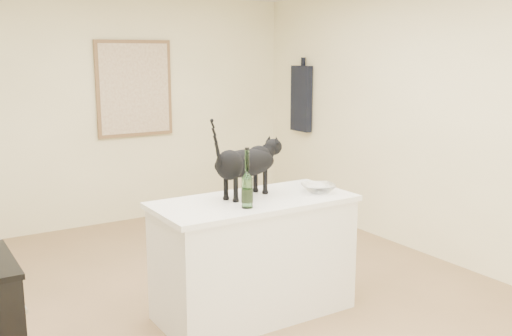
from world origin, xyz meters
name	(u,v)px	position (x,y,z in m)	size (l,w,h in m)	color
floor	(230,306)	(0.00, 0.00, 0.00)	(5.50, 5.50, 0.00)	#997651
wall_back	(109,112)	(0.00, 2.75, 1.30)	(4.50, 4.50, 0.00)	#FFF7C5
wall_right	(435,124)	(2.25, 0.00, 1.30)	(5.50, 5.50, 0.00)	#FFF7C5
island_base	(254,259)	(0.10, -0.20, 0.43)	(1.44, 0.67, 0.86)	white
island_top	(254,202)	(0.10, -0.20, 0.88)	(1.50, 0.70, 0.04)	white
artwork_frame	(135,89)	(0.30, 2.72, 1.55)	(0.90, 0.03, 1.10)	brown
artwork_canvas	(135,89)	(0.30, 2.70, 1.55)	(0.82, 0.00, 1.02)	beige
hanging_garment	(301,99)	(2.19, 2.05, 1.40)	(0.08, 0.34, 0.80)	black
black_cat	(245,167)	(0.08, -0.11, 1.13)	(0.66, 0.20, 0.46)	black
wine_bottle	(247,182)	(-0.07, -0.38, 1.09)	(0.08, 0.08, 0.37)	#286327
glass_bowl	(318,188)	(0.63, -0.29, 0.93)	(0.26, 0.26, 0.06)	white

